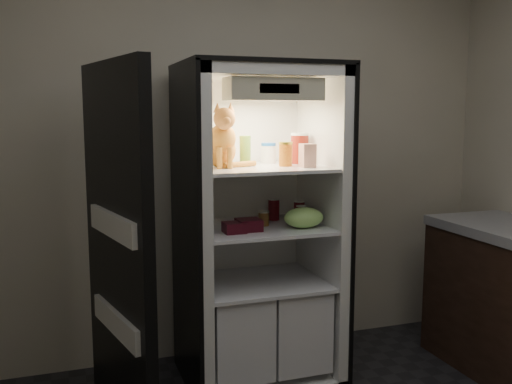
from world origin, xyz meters
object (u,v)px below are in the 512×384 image
Objects in this scene: berry_box_left at (234,228)px; salsa_jar at (286,154)px; soda_can_a at (274,210)px; mayo_tub at (269,153)px; pepper_jar at (300,148)px; refrigerator at (257,248)px; parmesan_shaker at (245,150)px; soda_can_c at (301,215)px; condiment_jar at (264,218)px; berry_box_right at (249,225)px; tabby_cat at (221,143)px; soda_can_b at (299,211)px; grape_bag at (304,218)px; cream_carton at (308,156)px.

salsa_jar is at bearing 14.75° from berry_box_left.
soda_can_a is (0.00, 0.19, -0.36)m from salsa_jar.
pepper_jar is at bearing -20.51° from mayo_tub.
salsa_jar is at bearing -37.57° from refrigerator.
soda_can_c is (0.30, -0.15, -0.38)m from parmesan_shaker.
mayo_tub is (0.17, 0.07, -0.02)m from parmesan_shaker.
condiment_jar is at bearing -128.67° from soda_can_a.
pepper_jar is at bearing -0.04° from parmesan_shaker.
condiment_jar is 0.67× the size of berry_box_right.
berry_box_right is at bearing -42.58° from tabby_cat.
soda_can_b is at bearing -37.42° from soda_can_a.
salsa_jar is (0.14, -0.11, 0.57)m from refrigerator.
salsa_jar is 0.38m from grape_bag.
cream_carton is 1.51× the size of condiment_jar.
soda_can_c is at bearing -65.49° from soda_can_a.
tabby_cat reaches higher than soda_can_a.
berry_box_right is (-0.34, 0.04, -0.38)m from cream_carton.
tabby_cat is 1.55× the size of grape_bag.
tabby_cat is 0.49m from cream_carton.
soda_can_c is at bearing 7.84° from berry_box_right.
grape_bag is (-0.01, 0.01, -0.36)m from cream_carton.
refrigerator reaches higher than mayo_tub.
berry_box_right is (-0.34, -0.05, -0.03)m from soda_can_c.
cream_carton is at bearing -43.70° from grape_bag.
berry_box_right is (0.12, -0.13, -0.45)m from tabby_cat.
pepper_jar is at bearing 12.09° from tabby_cat.
refrigerator is 14.37× the size of berry_box_right.
refrigerator is 0.34m from soda_can_c.
tabby_cat is 0.48m from berry_box_left.
soda_can_b is (0.33, -0.04, -0.37)m from parmesan_shaker.
soda_can_b reaches higher than soda_can_c.
salsa_jar reaches higher than berry_box_right.
cream_carton is (0.46, -0.17, -0.07)m from tabby_cat.
tabby_cat reaches higher than soda_can_c.
soda_can_b is 0.53× the size of grape_bag.
soda_can_b reaches higher than condiment_jar.
soda_can_a is at bearing 89.36° from salsa_jar.
refrigerator is at bearing -139.12° from mayo_tub.
cream_carton is at bearing -6.41° from berry_box_right.
mayo_tub is 0.35m from soda_can_a.
salsa_jar is 0.46m from berry_box_right.
soda_can_a is (0.14, 0.09, 0.21)m from refrigerator.
mayo_tub is 0.41m from condiment_jar.
berry_box_left is at bearing -165.25° from salsa_jar.
soda_can_c is at bearing -8.16° from salsa_jar.
soda_can_a is at bearing 107.40° from cream_carton.
parmesan_shaker reaches higher than mayo_tub.
pepper_jar reaches higher than soda_can_c.
salsa_jar is at bearing -20.37° from condiment_jar.
tabby_cat is 0.64m from grape_bag.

